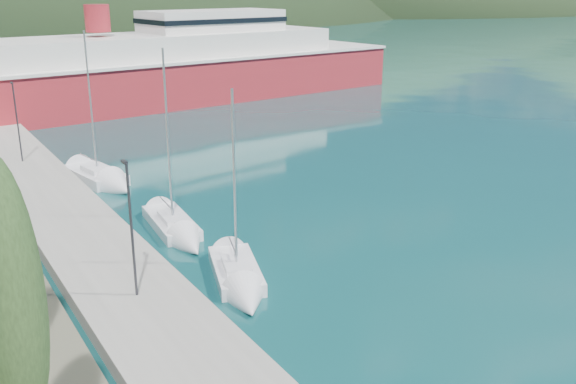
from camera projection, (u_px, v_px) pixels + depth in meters
quay at (62, 212)px, 39.54m from camera, size 5.00×88.00×0.80m
lamp_posts at (113, 208)px, 29.27m from camera, size 0.15×45.49×6.06m
sailboat_near at (242, 287)px, 30.12m from camera, size 4.24×7.41×10.21m
sailboat_mid at (181, 234)px, 36.45m from camera, size 2.84×8.05×11.35m
sailboat_far at (108, 182)px, 45.91m from camera, size 3.90×8.36×11.82m
ferry at (171, 70)px, 78.46m from camera, size 63.20×20.00×12.34m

